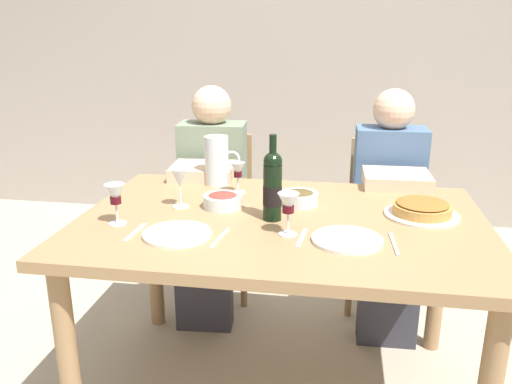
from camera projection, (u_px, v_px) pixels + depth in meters
The scene contains 21 objects.
back_wall at pixel (317, 33), 3.74m from camera, with size 8.00×0.10×2.80m, color #A3998E.
dining_table at pixel (281, 241), 1.94m from camera, with size 1.50×1.00×0.76m.
wine_bottle at pixel (273, 186), 1.86m from camera, with size 0.07×0.07×0.32m.
water_pitcher at pixel (217, 163), 2.30m from camera, with size 0.16×0.11×0.22m.
baked_tart at pixel (422, 209), 1.93m from camera, with size 0.28×0.28×0.06m.
salad_bowl at pixel (223, 200), 2.02m from camera, with size 0.15×0.15×0.06m.
olive_bowl at pixel (300, 197), 2.06m from camera, with size 0.15×0.15×0.06m.
wine_glass_left_diner at pixel (288, 205), 1.73m from camera, with size 0.07×0.07×0.15m.
wine_glass_right_diner at pixel (115, 196), 1.82m from camera, with size 0.07×0.07×0.15m.
wine_glass_centre at pixel (179, 180), 2.00m from camera, with size 0.06×0.06×0.15m.
wine_glass_spare at pixel (238, 172), 2.18m from camera, with size 0.06×0.06×0.13m.
dinner_plate_left_setting at pixel (347, 240), 1.70m from camera, with size 0.24×0.24×0.01m, color white.
dinner_plate_right_setting at pixel (177, 234), 1.75m from camera, with size 0.23×0.23×0.01m, color white.
fork_left_setting at pixel (302, 238), 1.73m from camera, with size 0.16×0.01×0.01m, color silver.
knife_left_setting at pixel (394, 244), 1.68m from camera, with size 0.18×0.01×0.01m, color silver.
knife_right_setting at pixel (220, 238), 1.73m from camera, with size 0.18×0.01×0.01m, color silver.
spoon_right_setting at pixel (135, 232), 1.77m from camera, with size 0.16×0.01×0.01m, color silver.
chair_left at pixel (218, 203), 2.90m from camera, with size 0.43×0.43×0.87m.
diner_left at pixel (210, 196), 2.64m from camera, with size 0.36×0.52×1.16m.
chair_right at pixel (383, 211), 2.77m from camera, with size 0.41×0.41×0.87m.
diner_right at pixel (389, 204), 2.51m from camera, with size 0.35×0.51×1.16m.
Camera 1 is at (0.20, -1.79, 1.43)m, focal length 36.23 mm.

